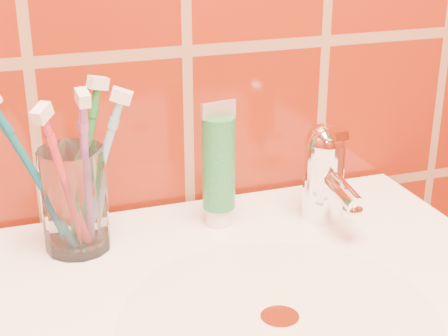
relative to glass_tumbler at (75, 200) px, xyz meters
name	(u,v)px	position (x,y,z in m)	size (l,w,h in m)	color
glass_tumbler	(75,200)	(0.00, 0.00, 0.00)	(0.07, 0.07, 0.12)	white
toothpaste_tube	(219,169)	(0.17, 0.00, 0.01)	(0.04, 0.04, 0.15)	white
faucet	(326,170)	(0.29, -0.02, 0.01)	(0.05, 0.11, 0.12)	white
toothbrush_0	(100,170)	(0.03, 0.00, 0.03)	(0.08, 0.04, 0.19)	#79B5D8
toothbrush_1	(66,184)	(-0.01, -0.03, 0.03)	(0.06, 0.07, 0.19)	#B92730
toothbrush_2	(85,174)	(0.01, -0.02, 0.04)	(0.03, 0.06, 0.19)	#8B489C
toothbrush_3	(36,177)	(-0.04, 0.00, 0.03)	(0.10, 0.03, 0.19)	#0D5A70
toothbrush_4	(86,163)	(0.02, 0.02, 0.03)	(0.07, 0.04, 0.19)	#1F752E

